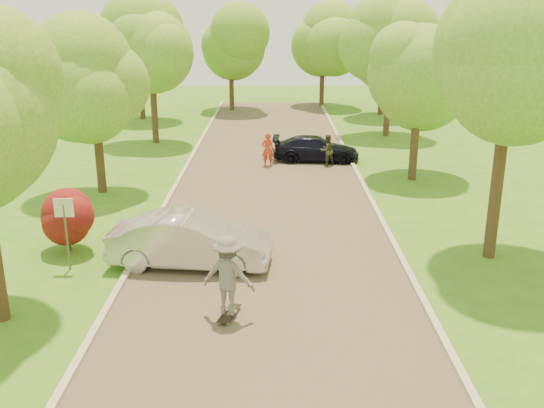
{
  "coord_description": "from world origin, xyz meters",
  "views": [
    {
      "loc": [
        0.14,
        -12.31,
        7.22
      ],
      "look_at": [
        0.11,
        6.24,
        1.3
      ],
      "focal_mm": 40.0,
      "sensor_mm": 36.0,
      "label": 1
    }
  ],
  "objects_px": {
    "skateboarder": "(228,275)",
    "person_olive": "(327,150)",
    "street_sign": "(65,219)",
    "person_striped": "(268,149)",
    "silver_sedan": "(190,241)",
    "longboard": "(229,313)",
    "dark_sedan": "(316,149)"
  },
  "relations": [
    {
      "from": "person_striped",
      "to": "person_olive",
      "type": "distance_m",
      "value": 2.9
    },
    {
      "from": "silver_sedan",
      "to": "skateboarder",
      "type": "height_order",
      "value": "skateboarder"
    },
    {
      "from": "dark_sedan",
      "to": "skateboarder",
      "type": "relative_size",
      "value": 2.15
    },
    {
      "from": "dark_sedan",
      "to": "person_olive",
      "type": "xyz_separation_m",
      "value": [
        0.48,
        -1.0,
        0.14
      ]
    },
    {
      "from": "dark_sedan",
      "to": "person_striped",
      "type": "height_order",
      "value": "person_striped"
    },
    {
      "from": "silver_sedan",
      "to": "dark_sedan",
      "type": "xyz_separation_m",
      "value": [
        4.6,
        13.21,
        -0.16
      ]
    },
    {
      "from": "street_sign",
      "to": "person_striped",
      "type": "height_order",
      "value": "street_sign"
    },
    {
      "from": "silver_sedan",
      "to": "dark_sedan",
      "type": "relative_size",
      "value": 1.1
    },
    {
      "from": "dark_sedan",
      "to": "skateboarder",
      "type": "xyz_separation_m",
      "value": [
        -3.23,
        -16.43,
        0.51
      ]
    },
    {
      "from": "longboard",
      "to": "person_striped",
      "type": "xyz_separation_m",
      "value": [
        0.82,
        15.37,
        0.71
      ]
    },
    {
      "from": "person_olive",
      "to": "person_striped",
      "type": "bearing_deg",
      "value": -22.64
    },
    {
      "from": "person_olive",
      "to": "dark_sedan",
      "type": "bearing_deg",
      "value": -88.24
    },
    {
      "from": "silver_sedan",
      "to": "person_striped",
      "type": "distance_m",
      "value": 12.35
    },
    {
      "from": "silver_sedan",
      "to": "skateboarder",
      "type": "xyz_separation_m",
      "value": [
        1.37,
        -3.22,
        0.35
      ]
    },
    {
      "from": "street_sign",
      "to": "skateboarder",
      "type": "relative_size",
      "value": 1.08
    },
    {
      "from": "silver_sedan",
      "to": "person_olive",
      "type": "relative_size",
      "value": 3.09
    },
    {
      "from": "silver_sedan",
      "to": "person_olive",
      "type": "xyz_separation_m",
      "value": [
        5.08,
        12.21,
        -0.01
      ]
    },
    {
      "from": "person_striped",
      "to": "longboard",
      "type": "bearing_deg",
      "value": 84.62
    },
    {
      "from": "dark_sedan",
      "to": "person_olive",
      "type": "distance_m",
      "value": 1.12
    },
    {
      "from": "street_sign",
      "to": "longboard",
      "type": "relative_size",
      "value": 2.04
    },
    {
      "from": "dark_sedan",
      "to": "longboard",
      "type": "xyz_separation_m",
      "value": [
        -3.23,
        -16.43,
        -0.51
      ]
    },
    {
      "from": "silver_sedan",
      "to": "person_striped",
      "type": "relative_size",
      "value": 2.88
    },
    {
      "from": "dark_sedan",
      "to": "person_olive",
      "type": "bearing_deg",
      "value": -150.78
    },
    {
      "from": "skateboarder",
      "to": "person_olive",
      "type": "height_order",
      "value": "skateboarder"
    },
    {
      "from": "street_sign",
      "to": "silver_sedan",
      "type": "distance_m",
      "value": 3.6
    },
    {
      "from": "street_sign",
      "to": "dark_sedan",
      "type": "height_order",
      "value": "street_sign"
    },
    {
      "from": "dark_sedan",
      "to": "skateboarder",
      "type": "distance_m",
      "value": 16.76
    },
    {
      "from": "skateboarder",
      "to": "person_olive",
      "type": "distance_m",
      "value": 15.88
    },
    {
      "from": "person_striped",
      "to": "person_olive",
      "type": "bearing_deg",
      "value": 178.89
    },
    {
      "from": "street_sign",
      "to": "skateboarder",
      "type": "distance_m",
      "value": 5.69
    },
    {
      "from": "street_sign",
      "to": "longboard",
      "type": "height_order",
      "value": "street_sign"
    },
    {
      "from": "silver_sedan",
      "to": "longboard",
      "type": "height_order",
      "value": "silver_sedan"
    }
  ]
}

